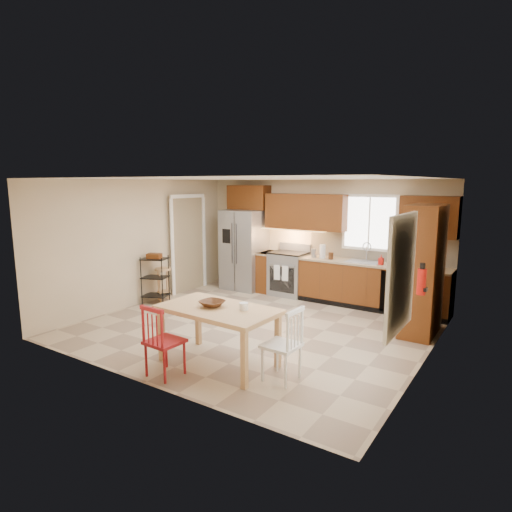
{
  "coord_description": "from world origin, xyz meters",
  "views": [
    {
      "loc": [
        3.86,
        -5.85,
        2.44
      ],
      "look_at": [
        -0.24,
        0.4,
        1.15
      ],
      "focal_mm": 30.0,
      "sensor_mm": 36.0,
      "label": 1
    }
  ],
  "objects_px": {
    "refrigerator": "(244,250)",
    "dining_table": "(218,336)",
    "chair_white": "(281,344)",
    "range_stove": "(289,274)",
    "bar_stool": "(164,284)",
    "table_jar": "(244,308)",
    "pantry": "(423,271)",
    "utility_cart": "(155,280)",
    "fire_extinguisher": "(421,282)",
    "soap_bottle": "(381,260)",
    "chair_red": "(165,340)",
    "table_bowl": "(212,307)"
  },
  "relations": [
    {
      "from": "soap_bottle",
      "to": "fire_extinguisher",
      "type": "height_order",
      "value": "fire_extinguisher"
    },
    {
      "from": "chair_white",
      "to": "table_jar",
      "type": "distance_m",
      "value": 0.7
    },
    {
      "from": "pantry",
      "to": "utility_cart",
      "type": "height_order",
      "value": "pantry"
    },
    {
      "from": "range_stove",
      "to": "pantry",
      "type": "bearing_deg",
      "value": -18.29
    },
    {
      "from": "table_jar",
      "to": "bar_stool",
      "type": "height_order",
      "value": "table_jar"
    },
    {
      "from": "utility_cart",
      "to": "fire_extinguisher",
      "type": "bearing_deg",
      "value": -21.78
    },
    {
      "from": "chair_white",
      "to": "table_jar",
      "type": "xyz_separation_m",
      "value": [
        -0.6,
        0.05,
        0.35
      ]
    },
    {
      "from": "soap_bottle",
      "to": "bar_stool",
      "type": "distance_m",
      "value": 4.4
    },
    {
      "from": "refrigerator",
      "to": "chair_white",
      "type": "relative_size",
      "value": 1.94
    },
    {
      "from": "pantry",
      "to": "dining_table",
      "type": "height_order",
      "value": "pantry"
    },
    {
      "from": "range_stove",
      "to": "bar_stool",
      "type": "height_order",
      "value": "range_stove"
    },
    {
      "from": "range_stove",
      "to": "bar_stool",
      "type": "relative_size",
      "value": 1.33
    },
    {
      "from": "soap_bottle",
      "to": "chair_white",
      "type": "bearing_deg",
      "value": -91.8
    },
    {
      "from": "fire_extinguisher",
      "to": "chair_white",
      "type": "bearing_deg",
      "value": -127.76
    },
    {
      "from": "chair_white",
      "to": "refrigerator",
      "type": "bearing_deg",
      "value": 42.72
    },
    {
      "from": "refrigerator",
      "to": "chair_white",
      "type": "bearing_deg",
      "value": -49.61
    },
    {
      "from": "fire_extinguisher",
      "to": "chair_white",
      "type": "distance_m",
      "value": 2.16
    },
    {
      "from": "pantry",
      "to": "utility_cart",
      "type": "relative_size",
      "value": 2.15
    },
    {
      "from": "soap_bottle",
      "to": "chair_white",
      "type": "relative_size",
      "value": 0.2
    },
    {
      "from": "chair_white",
      "to": "range_stove",
      "type": "bearing_deg",
      "value": 29.94
    },
    {
      "from": "refrigerator",
      "to": "range_stove",
      "type": "height_order",
      "value": "refrigerator"
    },
    {
      "from": "soap_bottle",
      "to": "table_jar",
      "type": "distance_m",
      "value": 3.61
    },
    {
      "from": "refrigerator",
      "to": "range_stove",
      "type": "distance_m",
      "value": 1.24
    },
    {
      "from": "refrigerator",
      "to": "soap_bottle",
      "type": "relative_size",
      "value": 9.53
    },
    {
      "from": "refrigerator",
      "to": "chair_red",
      "type": "height_order",
      "value": "refrigerator"
    },
    {
      "from": "bar_stool",
      "to": "utility_cart",
      "type": "distance_m",
      "value": 0.27
    },
    {
      "from": "dining_table",
      "to": "utility_cart",
      "type": "xyz_separation_m",
      "value": [
        -2.92,
        1.64,
        0.1
      ]
    },
    {
      "from": "pantry",
      "to": "dining_table",
      "type": "distance_m",
      "value": 3.46
    },
    {
      "from": "fire_extinguisher",
      "to": "table_jar",
      "type": "height_order",
      "value": "fire_extinguisher"
    },
    {
      "from": "chair_red",
      "to": "chair_white",
      "type": "bearing_deg",
      "value": 30.63
    },
    {
      "from": "refrigerator",
      "to": "dining_table",
      "type": "bearing_deg",
      "value": -59.92
    },
    {
      "from": "range_stove",
      "to": "chair_white",
      "type": "bearing_deg",
      "value": -62.39
    },
    {
      "from": "soap_bottle",
      "to": "pantry",
      "type": "height_order",
      "value": "pantry"
    },
    {
      "from": "table_bowl",
      "to": "bar_stool",
      "type": "height_order",
      "value": "table_bowl"
    },
    {
      "from": "pantry",
      "to": "utility_cart",
      "type": "xyz_separation_m",
      "value": [
        -4.93,
        -1.09,
        -0.56
      ]
    },
    {
      "from": "refrigerator",
      "to": "bar_stool",
      "type": "bearing_deg",
      "value": -114.08
    },
    {
      "from": "chair_red",
      "to": "table_jar",
      "type": "bearing_deg",
      "value": 49.34
    },
    {
      "from": "table_jar",
      "to": "bar_stool",
      "type": "xyz_separation_m",
      "value": [
        -3.27,
        1.77,
        -0.47
      ]
    },
    {
      "from": "dining_table",
      "to": "bar_stool",
      "type": "distance_m",
      "value": 3.46
    },
    {
      "from": "table_bowl",
      "to": "utility_cart",
      "type": "distance_m",
      "value": 3.27
    },
    {
      "from": "utility_cart",
      "to": "table_bowl",
      "type": "bearing_deg",
      "value": -52.43
    },
    {
      "from": "table_bowl",
      "to": "table_jar",
      "type": "bearing_deg",
      "value": 12.53
    },
    {
      "from": "table_jar",
      "to": "dining_table",
      "type": "bearing_deg",
      "value": -164.05
    },
    {
      "from": "chair_white",
      "to": "table_bowl",
      "type": "distance_m",
      "value": 1.1
    },
    {
      "from": "bar_stool",
      "to": "chair_red",
      "type": "bearing_deg",
      "value": -40.76
    },
    {
      "from": "bar_stool",
      "to": "dining_table",
      "type": "bearing_deg",
      "value": -28.94
    },
    {
      "from": "refrigerator",
      "to": "pantry",
      "type": "distance_m",
      "value": 4.23
    },
    {
      "from": "range_stove",
      "to": "refrigerator",
      "type": "bearing_deg",
      "value": -177.01
    },
    {
      "from": "table_bowl",
      "to": "table_jar",
      "type": "distance_m",
      "value": 0.46
    },
    {
      "from": "dining_table",
      "to": "utility_cart",
      "type": "distance_m",
      "value": 3.35
    }
  ]
}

